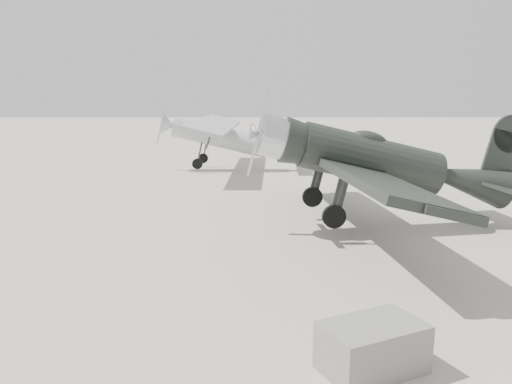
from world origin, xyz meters
TOP-DOWN VIEW (x-y plane):
  - ground at (0.00, 0.00)m, footprint 160.00×160.00m
  - lowwing_monoplane at (5.03, 1.75)m, footprint 9.78×13.69m
  - highwing_monoplane at (-1.14, 15.22)m, footprint 8.89×12.50m
  - equipment_block at (2.61, -7.50)m, footprint 2.04×1.72m

SIDE VIEW (x-z plane):
  - ground at x=0.00m, z-range 0.00..0.00m
  - equipment_block at x=2.61m, z-range 0.00..0.87m
  - highwing_monoplane at x=-1.14m, z-range 0.45..4.00m
  - lowwing_monoplane at x=5.03m, z-range 0.13..4.53m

